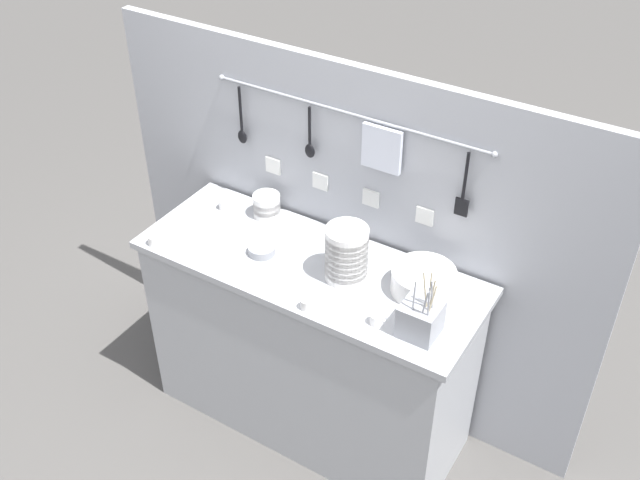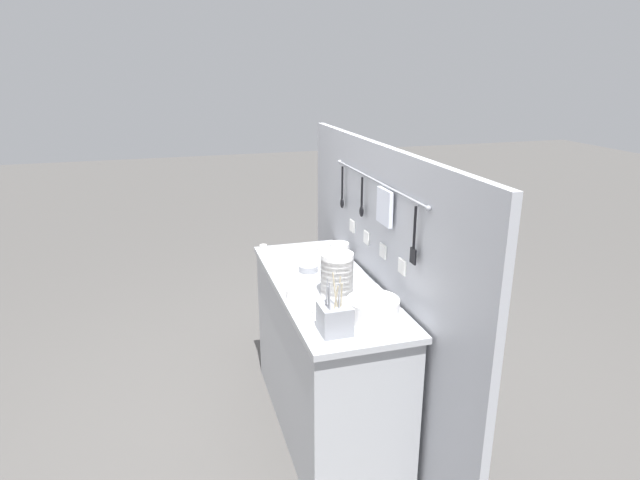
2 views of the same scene
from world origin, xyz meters
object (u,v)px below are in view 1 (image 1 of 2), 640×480
object	(u,v)px
cutlery_caddy	(421,319)
cup_edge_near	(224,204)
cup_back_right	(307,304)
bowl_stack_wide_centre	(267,206)
steel_mixing_bowl	(262,250)
bowl_stack_tall_left	(346,253)
plate_stack	(423,281)
cup_front_left	(376,319)
cup_centre	(154,240)

from	to	relation	value
cutlery_caddy	cup_edge_near	xyz separation A→B (m)	(-1.04, 0.25, -0.05)
cup_back_right	cup_edge_near	size ratio (longest dim) A/B	1.00
bowl_stack_wide_centre	steel_mixing_bowl	xyz separation A→B (m)	(0.13, -0.22, -0.03)
bowl_stack_tall_left	steel_mixing_bowl	distance (m)	0.37
plate_stack	steel_mixing_bowl	size ratio (longest dim) A/B	2.24
bowl_stack_tall_left	cup_front_left	bearing A→B (deg)	-37.32
bowl_stack_tall_left	cup_edge_near	bearing A→B (deg)	169.85
bowl_stack_tall_left	cup_centre	xyz separation A→B (m)	(-0.76, -0.23, -0.09)
cup_edge_near	bowl_stack_wide_centre	bearing A→B (deg)	16.14
cup_centre	cup_back_right	distance (m)	0.73
cup_edge_near	bowl_stack_tall_left	bearing A→B (deg)	-10.15
steel_mixing_bowl	bowl_stack_wide_centre	bearing A→B (deg)	120.30
bowl_stack_wide_centre	cup_front_left	distance (m)	0.78
bowl_stack_wide_centre	cup_edge_near	world-z (taller)	bowl_stack_wide_centre
cup_centre	cup_front_left	bearing A→B (deg)	3.63
cup_centre	bowl_stack_tall_left	bearing A→B (deg)	16.86
cup_back_right	cup_front_left	xyz separation A→B (m)	(0.25, 0.06, 0.00)
steel_mixing_bowl	cup_centre	size ratio (longest dim) A/B	2.35
cutlery_caddy	cup_back_right	world-z (taller)	cutlery_caddy
bowl_stack_wide_centre	cup_back_right	xyz separation A→B (m)	(0.46, -0.40, -0.03)
plate_stack	cup_back_right	xyz separation A→B (m)	(-0.31, -0.31, -0.02)
bowl_stack_wide_centre	plate_stack	xyz separation A→B (m)	(0.77, -0.09, -0.01)
bowl_stack_tall_left	cutlery_caddy	distance (m)	0.39
bowl_stack_wide_centre	cup_centre	bearing A→B (deg)	-123.87
bowl_stack_tall_left	steel_mixing_bowl	size ratio (longest dim) A/B	2.07
cup_back_right	cutlery_caddy	bearing A→B (deg)	14.01
cup_back_right	cup_edge_near	distance (m)	0.73
cup_edge_near	plate_stack	bearing A→B (deg)	-2.35
cup_centre	steel_mixing_bowl	bearing A→B (deg)	24.01
steel_mixing_bowl	cup_centre	xyz separation A→B (m)	(-0.40, -0.18, 0.00)
cutlery_caddy	cup_edge_near	distance (m)	1.07
cutlery_caddy	cup_centre	world-z (taller)	cutlery_caddy
bowl_stack_tall_left	cutlery_caddy	bearing A→B (deg)	-19.33
bowl_stack_wide_centre	plate_stack	bearing A→B (deg)	-6.90
cup_edge_near	steel_mixing_bowl	bearing A→B (deg)	-28.28
plate_stack	cup_front_left	bearing A→B (deg)	-104.22
steel_mixing_bowl	cup_edge_near	world-z (taller)	cup_edge_near
bowl_stack_tall_left	bowl_stack_wide_centre	distance (m)	0.52
cup_edge_near	cutlery_caddy	bearing A→B (deg)	-13.50
cup_centre	cup_back_right	bearing A→B (deg)	0.00
bowl_stack_tall_left	steel_mixing_bowl	xyz separation A→B (m)	(-0.35, -0.05, -0.09)
plate_stack	cup_edge_near	size ratio (longest dim) A/B	5.24
cutlery_caddy	plate_stack	bearing A→B (deg)	112.41
cup_centre	cup_edge_near	bearing A→B (deg)	76.35
cup_back_right	cup_edge_near	bearing A→B (deg)	151.42
bowl_stack_wide_centre	plate_stack	distance (m)	0.77
bowl_stack_tall_left	cup_centre	size ratio (longest dim) A/B	4.86
cutlery_caddy	bowl_stack_wide_centre	bearing A→B (deg)	160.45
cutlery_caddy	cup_edge_near	bearing A→B (deg)	166.50
bowl_stack_wide_centre	cup_edge_near	bearing A→B (deg)	-163.86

